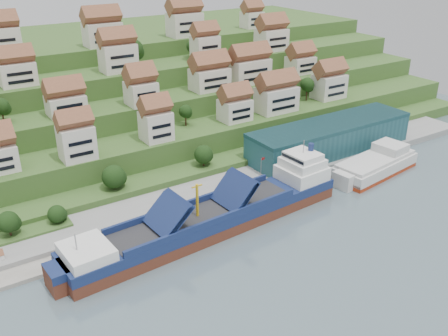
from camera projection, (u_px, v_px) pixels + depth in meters
ground at (228, 221)px, 130.38m from camera, size 300.00×300.00×0.00m
quay at (256, 178)px, 151.22m from camera, size 180.00×14.00×2.20m
hillside at (90, 90)px, 204.80m from camera, size 260.00×128.00×31.00m
hillside_village at (146, 76)px, 170.17m from camera, size 155.22×62.10×29.46m
hillside_trees at (126, 115)px, 154.49m from camera, size 139.94×62.40×32.49m
warehouse at (330, 137)px, 165.98m from camera, size 60.00×15.00×10.00m
flagpole at (261, 168)px, 144.05m from camera, size 1.28×0.16×8.00m
cargo_ship at (218, 217)px, 126.23m from camera, size 77.09×16.64×16.95m
second_ship at (376, 165)px, 156.43m from camera, size 31.57×15.18×8.80m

